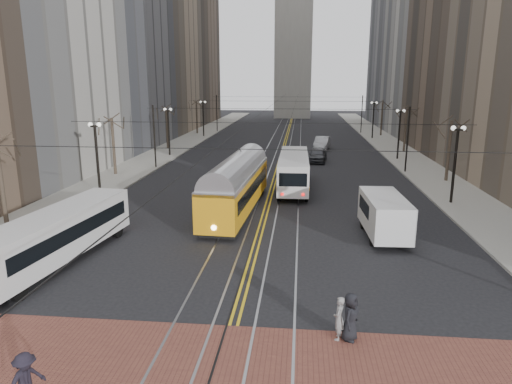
% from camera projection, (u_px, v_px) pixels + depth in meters
% --- Properties ---
extents(ground, '(260.00, 260.00, 0.00)m').
position_uv_depth(ground, '(237.00, 313.00, 18.19)').
color(ground, black).
rests_on(ground, ground).
extents(sidewalk_left, '(5.00, 140.00, 0.15)m').
position_uv_depth(sidewalk_left, '(175.00, 147.00, 63.12)').
color(sidewalk_left, gray).
rests_on(sidewalk_left, ground).
extents(sidewalk_right, '(5.00, 140.00, 0.15)m').
position_uv_depth(sidewalk_right, '(397.00, 151.00, 60.25)').
color(sidewalk_right, gray).
rests_on(sidewalk_right, ground).
extents(crosswalk_band, '(25.00, 6.00, 0.01)m').
position_uv_depth(crosswalk_band, '(219.00, 375.00, 14.32)').
color(crosswalk_band, brown).
rests_on(crosswalk_band, ground).
extents(streetcar_rails, '(4.80, 130.00, 0.02)m').
position_uv_depth(streetcar_rails, '(283.00, 149.00, 61.70)').
color(streetcar_rails, gray).
rests_on(streetcar_rails, ground).
extents(centre_lines, '(0.42, 130.00, 0.01)m').
position_uv_depth(centre_lines, '(283.00, 149.00, 61.70)').
color(centre_lines, gold).
rests_on(centre_lines, ground).
extents(building_left_mid, '(16.00, 20.00, 34.00)m').
position_uv_depth(building_left_mid, '(95.00, 20.00, 61.08)').
color(building_left_mid, slate).
rests_on(building_left_mid, ground).
extents(building_left_far, '(16.00, 20.00, 40.00)m').
position_uv_depth(building_left_far, '(175.00, 29.00, 99.05)').
color(building_left_far, brown).
rests_on(building_left_far, ground).
extents(building_right_mid, '(16.00, 20.00, 34.00)m').
position_uv_depth(building_right_mid, '(492.00, 14.00, 56.20)').
color(building_right_mid, brown).
rests_on(building_right_mid, ground).
extents(building_right_far, '(16.00, 20.00, 40.00)m').
position_uv_depth(building_right_far, '(416.00, 26.00, 94.16)').
color(building_right_far, slate).
rests_on(building_right_far, ground).
extents(lamp_posts, '(27.60, 57.20, 5.60)m').
position_uv_depth(lamp_posts, '(277.00, 145.00, 45.33)').
color(lamp_posts, black).
rests_on(lamp_posts, ground).
extents(street_trees, '(31.68, 53.28, 5.60)m').
position_uv_depth(street_trees, '(280.00, 137.00, 51.61)').
color(street_trees, '#382D23').
rests_on(street_trees, ground).
extents(trolley_wires, '(25.96, 120.00, 6.60)m').
position_uv_depth(trolley_wires, '(280.00, 129.00, 50.98)').
color(trolley_wires, black).
rests_on(trolley_wires, ground).
extents(transit_bus, '(3.46, 10.81, 2.65)m').
position_uv_depth(transit_bus, '(58.00, 237.00, 23.01)').
color(transit_bus, silver).
rests_on(transit_bus, ground).
extents(streetcar, '(3.24, 13.29, 3.10)m').
position_uv_depth(streetcar, '(237.00, 190.00, 32.08)').
color(streetcar, orange).
rests_on(streetcar, ground).
extents(rear_bus, '(2.53, 11.11, 2.89)m').
position_uv_depth(rear_bus, '(293.00, 172.00, 39.04)').
color(rear_bus, silver).
rests_on(rear_bus, ground).
extents(cargo_van, '(2.39, 5.66, 2.47)m').
position_uv_depth(cargo_van, '(384.00, 217.00, 26.77)').
color(cargo_van, silver).
rests_on(cargo_van, ground).
extents(sedan_grey, '(2.43, 4.90, 1.61)m').
position_uv_depth(sedan_grey, '(318.00, 155.00, 52.13)').
color(sedan_grey, '#3A3C41').
rests_on(sedan_grey, ground).
extents(sedan_silver, '(2.58, 5.33, 1.68)m').
position_uv_depth(sedan_silver, '(322.00, 143.00, 61.74)').
color(sedan_silver, '#9C9FA4').
rests_on(sedan_silver, ground).
extents(pedestrian_a, '(0.86, 1.02, 1.78)m').
position_uv_depth(pedestrian_a, '(350.00, 317.00, 16.12)').
color(pedestrian_a, black).
rests_on(pedestrian_a, crosswalk_band).
extents(pedestrian_b, '(0.53, 0.67, 1.61)m').
position_uv_depth(pedestrian_b, '(339.00, 318.00, 16.18)').
color(pedestrian_b, gray).
rests_on(pedestrian_b, crosswalk_band).
extents(pedestrian_d, '(1.02, 1.28, 1.72)m').
position_uv_depth(pedestrian_d, '(26.00, 381.00, 12.70)').
color(pedestrian_d, black).
rests_on(pedestrian_d, crosswalk_band).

